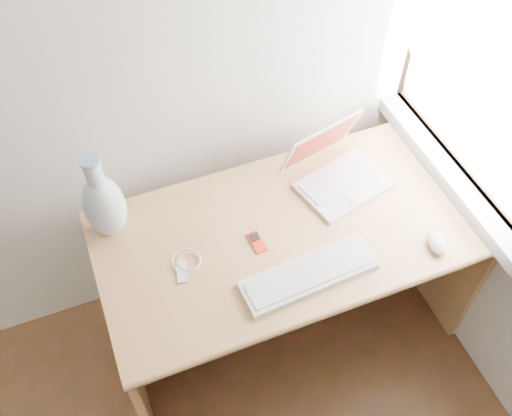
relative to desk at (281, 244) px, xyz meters
name	(u,v)px	position (x,y,z in m)	size (l,w,h in m)	color
window	(493,68)	(0.69, -0.08, 0.74)	(0.11, 0.99, 1.10)	white
desk	(281,244)	(0.00, 0.00, 0.00)	(1.43, 0.72, 0.76)	tan
laptop	(339,169)	(0.27, 0.07, 0.27)	(0.38, 0.35, 0.23)	white
external_keyboard	(309,274)	(-0.03, -0.30, 0.23)	(0.49, 0.18, 0.02)	white
mouse	(437,243)	(0.45, -0.35, 0.24)	(0.06, 0.11, 0.04)	white
ipod	(257,242)	(-0.15, -0.10, 0.22)	(0.05, 0.10, 0.01)	#A3240B
cable_coil	(186,261)	(-0.41, -0.09, 0.22)	(0.11, 0.11, 0.01)	white
remote	(182,272)	(-0.43, -0.12, 0.22)	(0.03, 0.09, 0.01)	white
vase	(104,204)	(-0.62, 0.14, 0.37)	(0.15, 0.15, 0.38)	silver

